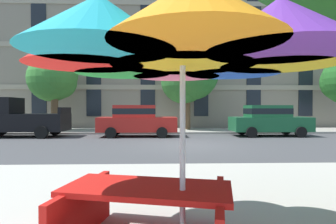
# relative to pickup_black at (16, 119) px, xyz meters

# --- Properties ---
(ground_plane) EXTENTS (120.00, 120.00, 0.00)m
(ground_plane) POSITION_rel_pickup_black_xyz_m (9.20, -3.70, -1.03)
(ground_plane) COLOR #424244
(sidewalk_far) EXTENTS (56.00, 3.60, 0.12)m
(sidewalk_far) POSITION_rel_pickup_black_xyz_m (9.20, 3.10, -0.97)
(sidewalk_far) COLOR #9E998E
(sidewalk_far) RESTS_ON ground
(apartment_building) EXTENTS (40.72, 12.08, 12.80)m
(apartment_building) POSITION_rel_pickup_black_xyz_m (9.20, 11.29, 5.37)
(apartment_building) COLOR gray
(apartment_building) RESTS_ON ground
(pickup_black) EXTENTS (5.10, 2.12, 2.20)m
(pickup_black) POSITION_rel_pickup_black_xyz_m (0.00, 0.00, 0.00)
(pickup_black) COLOR black
(pickup_black) RESTS_ON ground
(sedan_red) EXTENTS (4.40, 1.98, 1.78)m
(sedan_red) POSITION_rel_pickup_black_xyz_m (6.75, -0.00, -0.08)
(sedan_red) COLOR #B21E19
(sedan_red) RESTS_ON ground
(sedan_green) EXTENTS (4.40, 1.98, 1.78)m
(sedan_green) POSITION_rel_pickup_black_xyz_m (14.34, -0.00, -0.08)
(sedan_green) COLOR #195933
(sedan_green) RESTS_ON ground
(street_tree_left) EXTENTS (3.44, 3.25, 5.23)m
(street_tree_left) POSITION_rel_pickup_black_xyz_m (1.00, 3.12, 2.61)
(street_tree_left) COLOR brown
(street_tree_left) RESTS_ON ground
(street_tree_middle) EXTENTS (3.98, 3.70, 5.65)m
(street_tree_middle) POSITION_rel_pickup_black_xyz_m (10.21, 3.48, 2.79)
(street_tree_middle) COLOR brown
(street_tree_middle) RESTS_ON ground
(patio_umbrella) EXTENTS (3.17, 3.17, 2.57)m
(patio_umbrella) POSITION_rel_pickup_black_xyz_m (8.24, -12.70, 1.25)
(patio_umbrella) COLOR silver
(patio_umbrella) RESTS_ON ground
(picnic_table) EXTENTS (2.10, 1.89, 0.77)m
(picnic_table) POSITION_rel_pickup_black_xyz_m (7.87, -12.54, -0.54)
(picnic_table) COLOR red
(picnic_table) RESTS_ON ground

